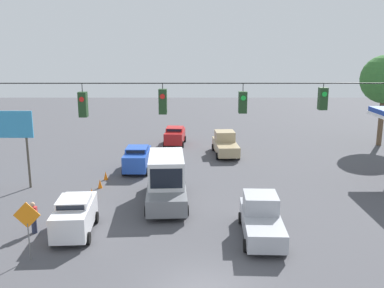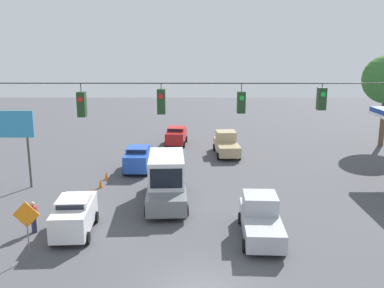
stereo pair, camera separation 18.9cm
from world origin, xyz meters
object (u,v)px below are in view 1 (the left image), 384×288
object	(u,v)px
pickup_truck_tan_oncoming_deep	(225,144)
traffic_cone_farthest	(106,176)
sedan_blue_withflow_far	(137,158)
pickup_truck_silver_crossing_near	(261,218)
traffic_cone_third	(83,205)
traffic_cone_nearest	(65,233)
traffic_cone_second	(76,218)
pedestrian	(34,217)
sedan_white_parked_shoulder	(75,215)
work_zone_sign	(27,220)
box_truck_grey_withflow_mid	(166,179)
sedan_red_withflow_deep	(175,135)
overhead_signal_span	(201,147)
roadside_billboard	(9,132)
traffic_cone_fifth	(100,184)
traffic_cone_fourth	(92,193)

from	to	relation	value
pickup_truck_tan_oncoming_deep	traffic_cone_farthest	xyz separation A→B (m)	(9.60, 7.87, -0.65)
sedan_blue_withflow_far	pickup_truck_silver_crossing_near	bearing A→B (deg)	123.05
traffic_cone_third	traffic_cone_farthest	distance (m)	6.15
traffic_cone_nearest	traffic_cone_second	size ratio (longest dim) A/B	1.00
traffic_cone_second	pedestrian	size ratio (longest dim) A/B	0.37
sedan_white_parked_shoulder	pickup_truck_tan_oncoming_deep	xyz separation A→B (m)	(-9.34, -17.42, -0.06)
traffic_cone_third	work_zone_sign	xyz separation A→B (m)	(0.94, 6.28, 1.67)
sedan_blue_withflow_far	box_truck_grey_withflow_mid	xyz separation A→B (m)	(-2.77, 7.20, 0.48)
sedan_red_withflow_deep	pickup_truck_silver_crossing_near	bearing A→B (deg)	103.74
box_truck_grey_withflow_mid	traffic_cone_farthest	xyz separation A→B (m)	(4.86, -4.70, -1.17)
pickup_truck_tan_oncoming_deep	traffic_cone_nearest	bearing A→B (deg)	61.91
traffic_cone_third	sedan_white_parked_shoulder	bearing A→B (deg)	97.06
box_truck_grey_withflow_mid	traffic_cone_farthest	distance (m)	6.86
overhead_signal_span	roadside_billboard	size ratio (longest dim) A/B	3.91
box_truck_grey_withflow_mid	work_zone_sign	distance (m)	9.77
pickup_truck_tan_oncoming_deep	sedan_white_parked_shoulder	bearing A→B (deg)	61.80
sedan_red_withflow_deep	traffic_cone_nearest	distance (m)	22.87
pickup_truck_silver_crossing_near	pickup_truck_tan_oncoming_deep	distance (m)	17.72
pickup_truck_tan_oncoming_deep	traffic_cone_third	bearing A→B (deg)	55.16
pickup_truck_silver_crossing_near	traffic_cone_nearest	size ratio (longest dim) A/B	8.41
traffic_cone_fifth	traffic_cone_farthest	world-z (taller)	same
sedan_white_parked_shoulder	traffic_cone_farthest	world-z (taller)	sedan_white_parked_shoulder
traffic_cone_nearest	pedestrian	world-z (taller)	pedestrian
sedan_red_withflow_deep	sedan_white_parked_shoulder	distance (m)	22.08
box_truck_grey_withflow_mid	traffic_cone_second	world-z (taller)	box_truck_grey_withflow_mid
pickup_truck_tan_oncoming_deep	traffic_cone_fourth	bearing A→B (deg)	50.41
sedan_white_parked_shoulder	box_truck_grey_withflow_mid	bearing A→B (deg)	-133.50
traffic_cone_nearest	traffic_cone_fourth	size ratio (longest dim) A/B	1.00
pickup_truck_silver_crossing_near	pedestrian	distance (m)	12.09
traffic_cone_third	traffic_cone_fourth	world-z (taller)	same
sedan_red_withflow_deep	work_zone_sign	bearing A→B (deg)	76.53
overhead_signal_span	traffic_cone_second	size ratio (longest dim) A/B	33.39
box_truck_grey_withflow_mid	sedan_red_withflow_deep	bearing A→B (deg)	-89.67
sedan_white_parked_shoulder	work_zone_sign	size ratio (longest dim) A/B	1.54
pedestrian	traffic_cone_second	bearing A→B (deg)	-146.89
sedan_blue_withflow_far	traffic_cone_farthest	bearing A→B (deg)	50.10
traffic_cone_nearest	traffic_cone_fourth	bearing A→B (deg)	-89.38
traffic_cone_third	sedan_blue_withflow_far	bearing A→B (deg)	-104.58
traffic_cone_fifth	pedestrian	world-z (taller)	pedestrian
work_zone_sign	traffic_cone_nearest	bearing A→B (deg)	-115.35
traffic_cone_second	traffic_cone_fifth	xyz separation A→B (m)	(-0.02, -6.29, 0.00)
sedan_white_parked_shoulder	roadside_billboard	size ratio (longest dim) A/B	0.79
traffic_cone_fifth	work_zone_sign	bearing A→B (deg)	84.12
sedan_red_withflow_deep	traffic_cone_fourth	bearing A→B (deg)	72.91
traffic_cone_second	box_truck_grey_withflow_mid	bearing A→B (deg)	-144.24
sedan_blue_withflow_far	work_zone_sign	size ratio (longest dim) A/B	1.55
traffic_cone_nearest	traffic_cone_farthest	distance (m)	10.27
work_zone_sign	traffic_cone_farthest	bearing A→B (deg)	-95.06
overhead_signal_span	traffic_cone_nearest	distance (m)	9.45
pickup_truck_tan_oncoming_deep	pickup_truck_silver_crossing_near	bearing A→B (deg)	91.67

